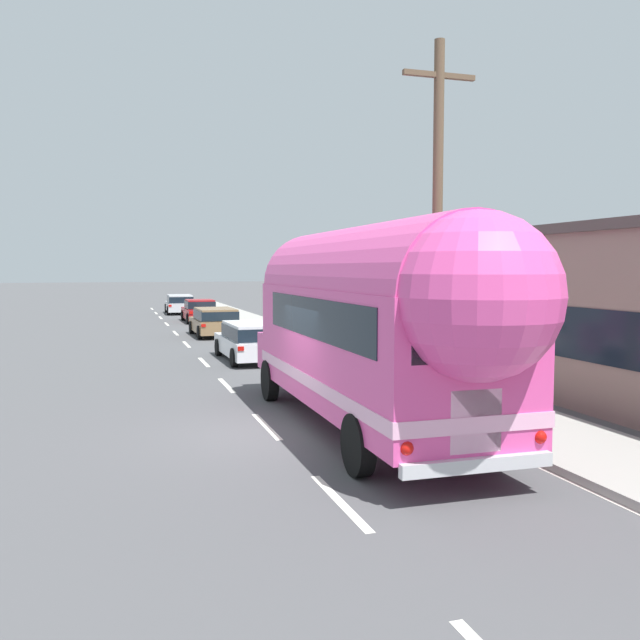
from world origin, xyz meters
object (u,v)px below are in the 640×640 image
painted_bus (375,319)px  car_lead (251,339)px  car_third (200,310)px  car_second (215,320)px  utility_pole (437,219)px  car_fourth (180,303)px

painted_bus → car_lead: 11.37m
car_third → painted_bus: bearing=-90.4°
car_second → car_third: 9.02m
painted_bus → car_second: painted_bus is taller
painted_bus → car_second: bearing=90.5°
painted_bus → car_lead: bearing=91.0°
utility_pole → car_lead: bearing=106.2°
painted_bus → car_fourth: size_ratio=2.40×
car_lead → car_second: same height
car_second → utility_pole: bearing=-81.8°
utility_pole → car_lead: (-2.63, 9.04, -3.64)m
utility_pole → car_second: (-2.60, 18.03, -3.64)m
car_fourth → car_second: bearing=-89.7°
car_lead → car_third: (0.42, 18.01, -0.05)m
car_second → car_fourth: size_ratio=0.94×
car_lead → car_second: bearing=89.8°
painted_bus → car_fourth: painted_bus is taller
car_lead → car_third: size_ratio=1.04×
car_third → car_fourth: 7.84m
utility_pole → car_third: size_ratio=1.94×
car_third → car_lead: bearing=-91.3°
car_lead → car_fourth: 25.83m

